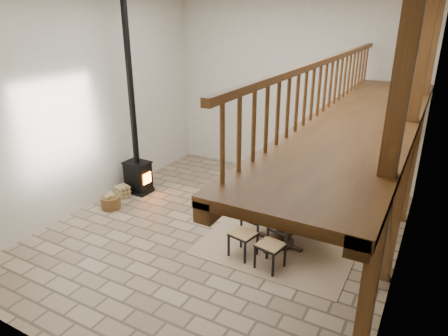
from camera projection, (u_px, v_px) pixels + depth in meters
The scene contains 7 objects.
ground at pixel (221, 232), 8.71m from camera, with size 8.00×8.00×0.00m, color #9B8567.
room_shell at pixel (279, 100), 7.08m from camera, with size 7.02×8.02×5.01m.
rug at pixel (279, 243), 8.26m from camera, with size 3.00×2.50×0.02m, color #9F8466.
dining_table at pixel (281, 225), 8.10m from camera, with size 2.09×2.28×1.23m.
wood_stove at pixel (136, 152), 10.27m from camera, with size 0.67×0.53×5.00m.
log_basket at pixel (111, 202), 9.71m from camera, with size 0.47×0.47×0.39m.
log_stack at pixel (123, 191), 10.32m from camera, with size 0.38×0.39×0.32m.
Camera 1 is at (3.75, -6.63, 4.46)m, focal length 32.00 mm.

